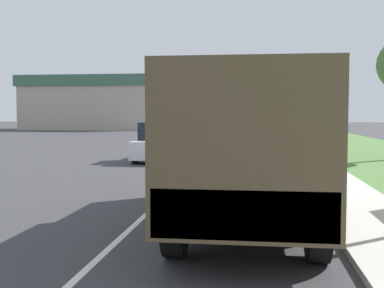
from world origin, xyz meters
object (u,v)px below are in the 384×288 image
Objects in this scene: car_nearest_ahead at (160,144)px; military_truck at (248,142)px; car_second_ahead at (198,136)px; car_fourth_ahead at (215,127)px; car_third_ahead at (206,130)px.

military_truck is at bearing -71.19° from car_nearest_ahead.
car_second_ahead is 19.53m from car_fourth_ahead.
military_truck is 23.00m from car_second_ahead.
car_second_ahead is at bearing -87.68° from car_third_ahead.
car_nearest_ahead is (-4.10, 12.05, -0.81)m from military_truck.
car_third_ahead is at bearing -89.52° from car_fourth_ahead.
car_fourth_ahead is (-4.06, 42.22, -0.82)m from military_truck.
car_nearest_ahead is at bearing -92.70° from car_second_ahead.
car_second_ahead is 9.12m from car_third_ahead.
military_truck is 12.76m from car_nearest_ahead.
car_second_ahead is at bearing -88.66° from car_fourth_ahead.
military_truck is 1.60× the size of car_second_ahead.
car_fourth_ahead is at bearing 89.91° from car_nearest_ahead.
car_third_ahead reaches higher than car_fourth_ahead.
car_fourth_ahead is at bearing 90.48° from car_third_ahead.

